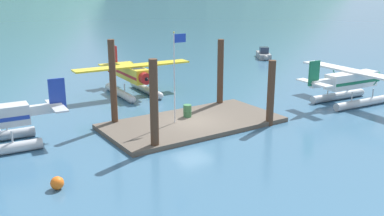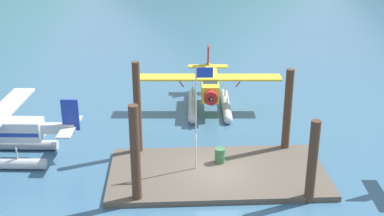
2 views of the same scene
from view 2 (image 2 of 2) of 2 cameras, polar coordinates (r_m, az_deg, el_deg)
name	(u,v)px [view 2 (image 2 of 2)]	position (r m, az deg, el deg)	size (l,w,h in m)	color
ground_plane	(218,175)	(28.53, 2.94, -7.69)	(1200.00, 1200.00, 0.00)	#38607F
dock_platform	(218,173)	(28.45, 2.94, -7.42)	(12.15, 6.17, 0.30)	brown
piling_near_left	(135,156)	(24.88, -6.48, -5.46)	(0.50, 0.50, 5.36)	#4C3323
piling_near_right	(312,162)	(25.76, 13.57, -6.03)	(0.50, 0.50, 4.51)	#4C3323
piling_far_left	(137,110)	(29.72, -6.24, -0.23)	(0.45, 0.45, 5.91)	#4C3323
piling_far_right	(287,112)	(30.64, 10.84, -0.40)	(0.49, 0.49, 5.32)	#4C3323
flagpole	(198,106)	(27.01, 0.71, 0.25)	(0.95, 0.10, 6.14)	silver
fuel_drum	(220,155)	(29.08, 3.19, -5.43)	(0.62, 0.62, 0.88)	#33663D
seaplane_silver_port_fwd	(2,135)	(31.68, -20.85, -2.87)	(7.97, 10.48, 3.84)	#B7BABF
seaplane_yellow_bow_centre	(209,90)	(37.09, 2.01, 2.12)	(10.46, 7.98, 3.84)	#B7BABF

